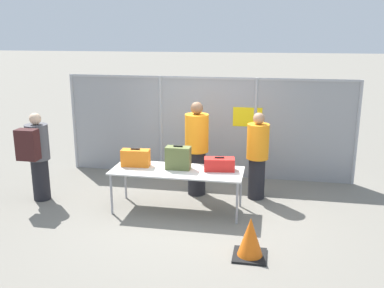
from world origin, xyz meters
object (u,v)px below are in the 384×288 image
security_worker_near (197,147)px  security_worker_far (257,155)px  suitcase_red (219,164)px  inspection_table (177,172)px  utility_trailer (255,139)px  traveler_hooded (37,154)px  traffic_cone (250,239)px  suitcase_orange (136,158)px  suitcase_olive (178,158)px

security_worker_near → security_worker_far: bearing=-166.1°
suitcase_red → inspection_table: bearing=-170.5°
suitcase_red → utility_trailer: size_ratio=0.12×
traveler_hooded → utility_trailer: (3.76, 3.90, -0.50)m
suitcase_red → traffic_cone: bearing=-67.2°
suitcase_orange → inspection_table: bearing=-6.5°
security_worker_far → utility_trailer: bearing=-101.0°
traveler_hooded → security_worker_near: security_worker_near is taller
utility_trailer → traffic_cone: bearing=-88.1°
security_worker_far → traffic_cone: security_worker_far is taller
suitcase_red → traffic_cone: (0.63, -1.50, -0.57)m
inspection_table → security_worker_near: bearing=77.1°
suitcase_orange → security_worker_near: bearing=38.0°
suitcase_orange → suitcase_olive: 0.77m
inspection_table → security_worker_far: (1.32, 0.84, 0.15)m
suitcase_orange → suitcase_olive: bearing=-1.6°
utility_trailer → security_worker_far: bearing=-87.0°
suitcase_orange → suitcase_olive: suitcase_olive is taller
suitcase_red → security_worker_far: size_ratio=0.33×
traveler_hooded → utility_trailer: traveler_hooded is taller
suitcase_red → security_worker_far: bearing=49.6°
suitcase_red → security_worker_near: (-0.52, 0.72, 0.08)m
traveler_hooded → utility_trailer: 5.44m
suitcase_red → traveler_hooded: size_ratio=0.33×
traveler_hooded → traffic_cone: (3.93, -1.34, -0.63)m
traveler_hooded → security_worker_far: size_ratio=1.00×
suitcase_red → security_worker_far: 0.94m
inspection_table → suitcase_olive: 0.25m
suitcase_orange → utility_trailer: 4.27m
utility_trailer → security_worker_near: bearing=-107.8°
security_worker_near → traffic_cone: (1.15, -2.22, -0.65)m
utility_trailer → suitcase_olive: bearing=-106.9°
security_worker_near → suitcase_orange: bearing=51.9°
security_worker_far → utility_trailer: 3.06m
suitcase_olive → traffic_cone: bearing=-47.3°
suitcase_red → security_worker_near: security_worker_near is taller
traffic_cone → security_worker_far: bearing=90.5°
suitcase_orange → traffic_cone: (2.11, -1.47, -0.62)m
suitcase_orange → suitcase_red: suitcase_orange is taller
suitcase_orange → security_worker_near: security_worker_near is taller
suitcase_red → suitcase_olive: bearing=-175.6°
suitcase_red → traveler_hooded: bearing=-177.3°
suitcase_orange → traffic_cone: size_ratio=0.87×
traffic_cone → suitcase_orange: bearing=145.2°
inspection_table → security_worker_far: security_worker_far is taller
suitcase_olive → utility_trailer: 4.01m
security_worker_near → security_worker_far: 1.14m
security_worker_near → inspection_table: bearing=91.0°
inspection_table → suitcase_red: suitcase_red is taller
suitcase_orange → traveler_hooded: traveler_hooded is taller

